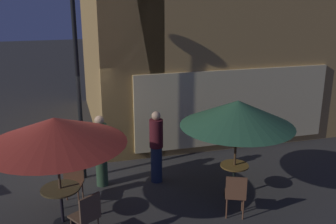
{
  "coord_description": "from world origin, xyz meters",
  "views": [
    {
      "loc": [
        0.06,
        -8.38,
        4.28
      ],
      "look_at": [
        2.41,
        0.03,
        1.59
      ],
      "focal_mm": 41.65,
      "sensor_mm": 36.0,
      "label": 1
    }
  ],
  "objects_px": {
    "cafe_table_1": "(234,175)",
    "patron_standing_0": "(101,151)",
    "cafe_table_0": "(61,198)",
    "cafe_chair_2": "(236,192)",
    "patio_umbrella_0": "(55,131)",
    "cafe_chair_0": "(73,178)",
    "street_lamp_near_corner": "(75,33)",
    "cafe_chair_1": "(87,214)",
    "patio_umbrella_1": "(237,113)",
    "patron_standing_1": "(156,147)"
  },
  "relations": [
    {
      "from": "patio_umbrella_1",
      "to": "cafe_table_0",
      "type": "bearing_deg",
      "value": -177.73
    },
    {
      "from": "cafe_chair_0",
      "to": "patron_standing_0",
      "type": "relative_size",
      "value": 0.55
    },
    {
      "from": "patio_umbrella_0",
      "to": "patron_standing_1",
      "type": "height_order",
      "value": "patio_umbrella_0"
    },
    {
      "from": "patron_standing_0",
      "to": "patron_standing_1",
      "type": "height_order",
      "value": "patron_standing_1"
    },
    {
      "from": "patio_umbrella_1",
      "to": "cafe_chair_2",
      "type": "distance_m",
      "value": 1.6
    },
    {
      "from": "cafe_chair_2",
      "to": "street_lamp_near_corner",
      "type": "bearing_deg",
      "value": 70.05
    },
    {
      "from": "patio_umbrella_1",
      "to": "patron_standing_0",
      "type": "distance_m",
      "value": 3.17
    },
    {
      "from": "patio_umbrella_0",
      "to": "patron_standing_0",
      "type": "xyz_separation_m",
      "value": [
        0.91,
        1.42,
        -1.05
      ]
    },
    {
      "from": "cafe_chair_2",
      "to": "patron_standing_0",
      "type": "bearing_deg",
      "value": 71.89
    },
    {
      "from": "cafe_table_0",
      "to": "patron_standing_0",
      "type": "height_order",
      "value": "patron_standing_0"
    },
    {
      "from": "street_lamp_near_corner",
      "to": "patio_umbrella_0",
      "type": "distance_m",
      "value": 2.51
    },
    {
      "from": "patio_umbrella_0",
      "to": "patron_standing_0",
      "type": "bearing_deg",
      "value": 57.22
    },
    {
      "from": "street_lamp_near_corner",
      "to": "cafe_chair_0",
      "type": "relative_size",
      "value": 5.07
    },
    {
      "from": "patio_umbrella_0",
      "to": "patron_standing_1",
      "type": "relative_size",
      "value": 1.49
    },
    {
      "from": "cafe_chair_0",
      "to": "cafe_chair_1",
      "type": "relative_size",
      "value": 0.97
    },
    {
      "from": "cafe_chair_1",
      "to": "patron_standing_0",
      "type": "distance_m",
      "value": 2.19
    },
    {
      "from": "cafe_table_1",
      "to": "cafe_chair_1",
      "type": "xyz_separation_m",
      "value": [
        -3.19,
        -0.84,
        0.09
      ]
    },
    {
      "from": "cafe_chair_0",
      "to": "cafe_chair_2",
      "type": "height_order",
      "value": "cafe_chair_0"
    },
    {
      "from": "cafe_table_0",
      "to": "patio_umbrella_1",
      "type": "xyz_separation_m",
      "value": [
        3.62,
        0.14,
        1.33
      ]
    },
    {
      "from": "cafe_table_0",
      "to": "cafe_chair_1",
      "type": "relative_size",
      "value": 0.81
    },
    {
      "from": "cafe_table_1",
      "to": "patio_umbrella_1",
      "type": "bearing_deg",
      "value": 0.0
    },
    {
      "from": "patio_umbrella_1",
      "to": "patron_standing_1",
      "type": "relative_size",
      "value": 1.38
    },
    {
      "from": "cafe_table_1",
      "to": "cafe_chair_0",
      "type": "relative_size",
      "value": 0.79
    },
    {
      "from": "cafe_chair_1",
      "to": "cafe_table_0",
      "type": "bearing_deg",
      "value": -0.0
    },
    {
      "from": "cafe_chair_1",
      "to": "patron_standing_1",
      "type": "xyz_separation_m",
      "value": [
        1.74,
        1.97,
        0.3
      ]
    },
    {
      "from": "patio_umbrella_0",
      "to": "cafe_chair_2",
      "type": "height_order",
      "value": "patio_umbrella_0"
    },
    {
      "from": "street_lamp_near_corner",
      "to": "patio_umbrella_1",
      "type": "relative_size",
      "value": 1.98
    },
    {
      "from": "cafe_chair_1",
      "to": "patron_standing_1",
      "type": "distance_m",
      "value": 2.64
    },
    {
      "from": "street_lamp_near_corner",
      "to": "patio_umbrella_1",
      "type": "distance_m",
      "value": 3.88
    },
    {
      "from": "cafe_table_1",
      "to": "patio_umbrella_0",
      "type": "height_order",
      "value": "patio_umbrella_0"
    },
    {
      "from": "cafe_table_0",
      "to": "patio_umbrella_1",
      "type": "distance_m",
      "value": 3.86
    },
    {
      "from": "street_lamp_near_corner",
      "to": "cafe_chair_1",
      "type": "distance_m",
      "value": 3.88
    },
    {
      "from": "patio_umbrella_1",
      "to": "patio_umbrella_0",
      "type": "bearing_deg",
      "value": -177.73
    },
    {
      "from": "cafe_table_0",
      "to": "cafe_chair_2",
      "type": "relative_size",
      "value": 0.85
    },
    {
      "from": "cafe_table_0",
      "to": "cafe_table_1",
      "type": "xyz_separation_m",
      "value": [
        3.62,
        0.14,
        -0.08
      ]
    },
    {
      "from": "patron_standing_1",
      "to": "patio_umbrella_0",
      "type": "bearing_deg",
      "value": -126.05
    },
    {
      "from": "patio_umbrella_0",
      "to": "patron_standing_0",
      "type": "height_order",
      "value": "patio_umbrella_0"
    },
    {
      "from": "patio_umbrella_0",
      "to": "patron_standing_1",
      "type": "bearing_deg",
      "value": 30.26
    },
    {
      "from": "cafe_chair_0",
      "to": "cafe_chair_1",
      "type": "distance_m",
      "value": 1.51
    },
    {
      "from": "patio_umbrella_0",
      "to": "cafe_chair_1",
      "type": "xyz_separation_m",
      "value": [
        0.43,
        -0.7,
        -1.33
      ]
    },
    {
      "from": "cafe_table_1",
      "to": "cafe_chair_1",
      "type": "height_order",
      "value": "cafe_chair_1"
    },
    {
      "from": "cafe_chair_2",
      "to": "cafe_table_0",
      "type": "bearing_deg",
      "value": 101.77
    },
    {
      "from": "cafe_table_1",
      "to": "patio_umbrella_1",
      "type": "relative_size",
      "value": 0.31
    },
    {
      "from": "cafe_chair_1",
      "to": "patio_umbrella_0",
      "type": "bearing_deg",
      "value": -0.0
    },
    {
      "from": "patio_umbrella_1",
      "to": "cafe_chair_2",
      "type": "bearing_deg",
      "value": -112.93
    },
    {
      "from": "cafe_chair_2",
      "to": "cafe_chair_0",
      "type": "bearing_deg",
      "value": 87.56
    },
    {
      "from": "cafe_table_1",
      "to": "cafe_table_0",
      "type": "bearing_deg",
      "value": -177.73
    },
    {
      "from": "street_lamp_near_corner",
      "to": "cafe_table_1",
      "type": "height_order",
      "value": "street_lamp_near_corner"
    },
    {
      "from": "cafe_table_1",
      "to": "patron_standing_0",
      "type": "relative_size",
      "value": 0.44
    },
    {
      "from": "patio_umbrella_0",
      "to": "patron_standing_0",
      "type": "relative_size",
      "value": 1.53
    }
  ]
}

